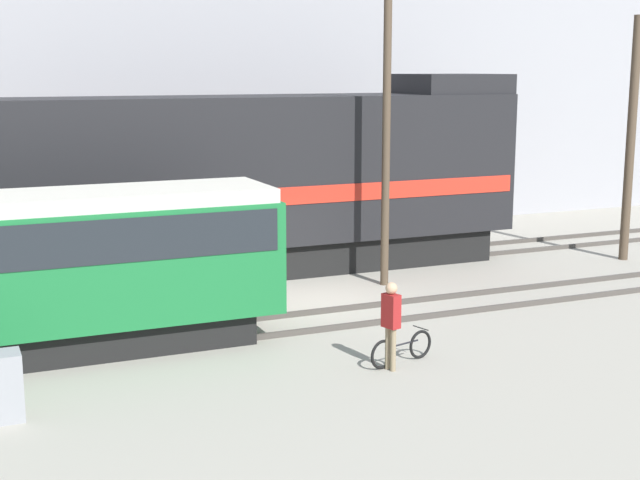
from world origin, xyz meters
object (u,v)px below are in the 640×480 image
object	(u,v)px
streetcar	(34,265)
signal_box	(1,387)
freight_locomotive	(252,182)
person	(391,317)
bicycle	(402,349)
utility_pole_left	(386,127)
utility_pole_center	(631,140)

from	to	relation	value
streetcar	signal_box	bearing A→B (deg)	-106.01
freight_locomotive	person	xyz separation A→B (m)	(-0.30, -9.26, -1.61)
bicycle	utility_pole_left	world-z (taller)	utility_pole_left
freight_locomotive	person	size ratio (longest dim) A/B	9.06
streetcar	freight_locomotive	bearing A→B (deg)	39.97
freight_locomotive	bicycle	world-z (taller)	freight_locomotive
signal_box	bicycle	bearing A→B (deg)	-0.54
streetcar	utility_pole_left	world-z (taller)	utility_pole_left
bicycle	streetcar	bearing A→B (deg)	153.41
bicycle	person	size ratio (longest dim) A/B	0.90
freight_locomotive	person	world-z (taller)	freight_locomotive
utility_pole_left	signal_box	bearing A→B (deg)	-149.84
freight_locomotive	bicycle	xyz separation A→B (m)	(0.10, -9.00, -2.41)
bicycle	person	xyz separation A→B (m)	(-0.40, -0.26, 0.80)
bicycle	signal_box	xyz separation A→B (m)	(-7.73, 0.07, 0.29)
utility_pole_center	utility_pole_left	bearing A→B (deg)	180.00
utility_pole_left	signal_box	distance (m)	12.76
utility_pole_left	signal_box	xyz separation A→B (m)	(-10.54, -6.12, -3.80)
streetcar	utility_pole_center	xyz separation A→B (m)	(18.10, 2.80, 1.81)
bicycle	utility_pole_center	world-z (taller)	utility_pole_center
bicycle	utility_pole_center	bearing A→B (deg)	28.70
utility_pole_left	utility_pole_center	size ratio (longest dim) A/B	1.17
utility_pole_center	signal_box	size ratio (longest dim) A/B	6.29
person	utility_pole_left	distance (m)	7.92
bicycle	utility_pole_left	xyz separation A→B (m)	(2.80, 6.20, 4.09)
freight_locomotive	signal_box	size ratio (longest dim) A/B	13.67
utility_pole_left	utility_pole_center	distance (m)	8.54
streetcar	bicycle	world-z (taller)	streetcar
freight_locomotive	signal_box	bearing A→B (deg)	-130.55
streetcar	bicycle	size ratio (longest dim) A/B	6.22
person	utility_pole_left	size ratio (longest dim) A/B	0.21
freight_locomotive	utility_pole_left	world-z (taller)	utility_pole_left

